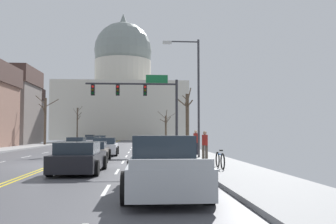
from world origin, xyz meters
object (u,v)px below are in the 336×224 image
at_px(sedan_oncoming_01, 93,141).
at_px(signal_gantry, 144,96).
at_px(sedan_near_00, 105,147).
at_px(sedan_oncoming_00, 76,144).
at_px(sedan_oncoming_03, 90,138).
at_px(sedan_near_01, 93,152).
at_px(pedestrian_00, 205,144).
at_px(sedan_near_02, 79,158).
at_px(sedan_oncoming_02, 100,140).
at_px(bicycle_parked, 220,160).
at_px(street_lamp_right, 194,86).
at_px(pedestrian_01, 196,141).
at_px(pickup_truck_near_03, 164,167).

bearing_deg(sedan_oncoming_01, signal_gantry, -69.29).
distance_m(sedan_near_00, sedan_oncoming_00, 9.24).
height_order(signal_gantry, sedan_oncoming_03, signal_gantry).
height_order(sedan_near_00, sedan_near_01, sedan_near_00).
bearing_deg(pedestrian_00, sedan_oncoming_03, 105.09).
relative_size(sedan_near_02, sedan_oncoming_01, 0.96).
xyz_separation_m(sedan_near_02, sedan_oncoming_03, (-6.96, 54.34, -0.02)).
relative_size(sedan_oncoming_01, sedan_oncoming_02, 1.03).
relative_size(signal_gantry, sedan_near_00, 1.87).
relative_size(sedan_oncoming_02, bicycle_parked, 2.56).
height_order(street_lamp_right, sedan_oncoming_00, street_lamp_right).
height_order(sedan_oncoming_00, sedan_oncoming_02, sedan_oncoming_02).
bearing_deg(sedan_near_01, pedestrian_00, -10.52).
relative_size(sedan_oncoming_01, pedestrian_01, 2.68).
xyz_separation_m(sedan_oncoming_00, sedan_oncoming_03, (-3.27, 33.69, 0.00)).
bearing_deg(sedan_near_01, pickup_truck_near_03, -73.26).
distance_m(signal_gantry, sedan_near_02, 16.58).
relative_size(sedan_oncoming_01, sedan_oncoming_03, 1.06).
bearing_deg(sedan_oncoming_00, sedan_oncoming_03, 95.54).
bearing_deg(sedan_oncoming_03, sedan_near_02, -82.70).
distance_m(sedan_near_01, sedan_oncoming_02, 35.31).
bearing_deg(sedan_oncoming_03, sedan_oncoming_01, -81.03).
bearing_deg(bicycle_parked, sedan_oncoming_02, 103.19).
height_order(signal_gantry, sedan_near_01, signal_gantry).
height_order(sedan_near_02, sedan_oncoming_02, sedan_near_02).
relative_size(street_lamp_right, sedan_near_00, 1.78).
distance_m(sedan_oncoming_01, bicycle_parked, 33.84).
distance_m(sedan_near_01, pedestrian_01, 7.77).
bearing_deg(sedan_oncoming_02, street_lamp_right, -74.37).
bearing_deg(sedan_oncoming_01, sedan_oncoming_00, -90.78).
height_order(street_lamp_right, sedan_oncoming_01, street_lamp_right).
relative_size(signal_gantry, sedan_oncoming_00, 1.79).
xyz_separation_m(sedan_near_02, pedestrian_00, (6.29, 5.16, 0.45)).
xyz_separation_m(sedan_oncoming_00, bicycle_parked, (9.79, -20.48, -0.10)).
relative_size(sedan_oncoming_03, pedestrian_01, 2.54).
bearing_deg(sedan_near_00, sedan_oncoming_00, 113.04).
bearing_deg(pedestrian_00, signal_gantry, 108.05).
relative_size(sedan_near_00, sedan_oncoming_00, 0.96).
height_order(pickup_truck_near_03, sedan_oncoming_03, pickup_truck_near_03).
bearing_deg(sedan_near_00, sedan_oncoming_01, 99.58).
height_order(sedan_oncoming_02, pedestrian_00, pedestrian_00).
bearing_deg(signal_gantry, sedan_near_00, -128.62).
relative_size(sedan_near_01, sedan_oncoming_00, 1.03).
xyz_separation_m(pickup_truck_near_03, bicycle_parked, (2.82, 5.49, -0.23)).
relative_size(sedan_near_02, sedan_oncoming_00, 1.01).
relative_size(signal_gantry, bicycle_parked, 4.47).
height_order(sedan_near_00, sedan_oncoming_01, sedan_near_00).
distance_m(sedan_oncoming_01, sedan_oncoming_03, 22.00).
bearing_deg(sedan_oncoming_03, sedan_near_00, -80.73).
xyz_separation_m(sedan_oncoming_01, bicycle_parked, (9.63, -32.44, -0.07)).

